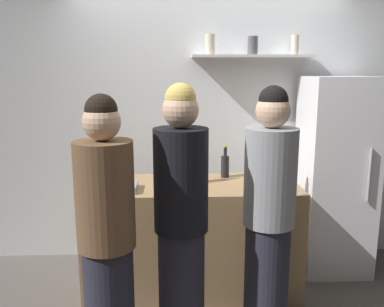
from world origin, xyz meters
The scene contains 11 objects.
back_wall_assembly centered at (0.00, 1.25, 1.30)m, with size 4.80×0.32×2.60m.
refrigerator centered at (1.12, 0.85, 0.88)m, with size 0.59×0.59×1.75m.
counter centered at (-0.18, 0.51, 0.46)m, with size 1.69×0.68×0.91m, color #9E7A51.
baking_pan centered at (-0.77, 0.36, 0.94)m, with size 0.34×0.24×0.05m, color gray.
utensil_holder centered at (0.33, 0.51, 0.97)m, with size 0.12×0.12×0.22m.
wine_bottle_pale_glass centered at (-0.10, 0.57, 1.02)m, with size 0.07×0.07×0.29m.
wine_bottle_dark_glass centered at (0.11, 0.72, 1.01)m, with size 0.07×0.07×0.28m.
water_bottle_plastic centered at (0.56, 0.62, 1.01)m, with size 0.08×0.08×0.22m.
person_blonde centered at (-0.28, -0.19, 0.86)m, with size 0.34×0.34×1.73m.
person_grey_hoodie centered at (0.30, -0.10, 0.85)m, with size 0.34×0.34×1.72m.
person_brown_jacket centered at (-0.71, -0.37, 0.83)m, with size 0.34×0.34×1.68m.
Camera 1 is at (-0.30, -2.62, 1.80)m, focal length 38.05 mm.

